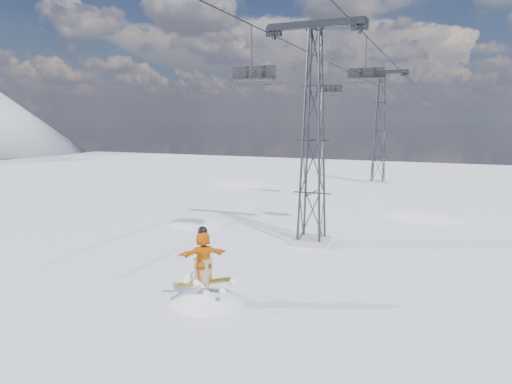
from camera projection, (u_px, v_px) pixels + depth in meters
ground at (233, 293)px, 17.43m from camera, size 120.00×120.00×0.00m
snow_terrain at (289, 305)px, 40.11m from camera, size 39.00×37.00×22.00m
lift_tower_near at (313, 141)px, 23.56m from camera, size 5.20×1.80×11.43m
lift_tower_far at (380, 131)px, 46.34m from camera, size 5.20×1.80×11.43m
haul_cables at (357, 60)px, 33.19m from camera, size 4.46×51.00×0.06m
snowboarder_jump at (209, 344)px, 16.82m from camera, size 4.40×4.40×6.84m
lift_chair_near at (252, 74)px, 21.27m from camera, size 2.21×0.64×2.75m
lift_chair_mid at (366, 74)px, 24.10m from camera, size 1.92×0.55×2.39m
lift_chair_far at (329, 89)px, 34.89m from camera, size 2.02×0.58×2.50m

